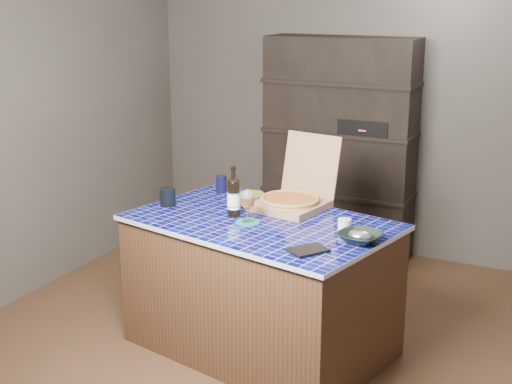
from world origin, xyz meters
The scene contains 14 objects.
room centered at (0.00, 0.00, 1.25)m, with size 3.50×3.50×3.50m.
shelving_unit centered at (0.00, 1.53, 0.90)m, with size 1.20×0.41×1.80m.
kitchen_island centered at (0.14, -0.25, 0.42)m, with size 1.69×1.27×0.83m.
pizza_box centered at (0.21, 0.06, 0.90)m, with size 0.48×0.55×0.43m.
mead_bottle centered at (-0.04, -0.25, 0.95)m, with size 0.08×0.08×0.31m.
teal_trivet centered at (0.09, -0.33, 0.84)m, with size 0.14×0.14×0.01m, color #177968.
wine_glass centered at (0.09, -0.33, 0.97)m, with size 0.09×0.09×0.20m.
tumbler centered at (-0.52, -0.23, 0.89)m, with size 0.10×0.10×0.11m, color black.
dvd_case centered at (0.59, -0.62, 0.84)m, with size 0.14×0.20×0.02m, color black.
bowl centered at (0.79, -0.37, 0.86)m, with size 0.23×0.23×0.06m, color black.
foil_contents centered at (0.79, -0.37, 0.87)m, with size 0.13×0.11×0.06m, color silver.
white_jar centered at (0.64, -0.20, 0.87)m, with size 0.08×0.08×0.07m, color white.
navy_cup centered at (-0.37, 0.19, 0.89)m, with size 0.07×0.07×0.11m, color black.
green_trivet centered at (-0.16, 0.23, 0.84)m, with size 0.17×0.17×0.01m, color olive.
Camera 1 is at (1.86, -3.88, 2.15)m, focal length 50.00 mm.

